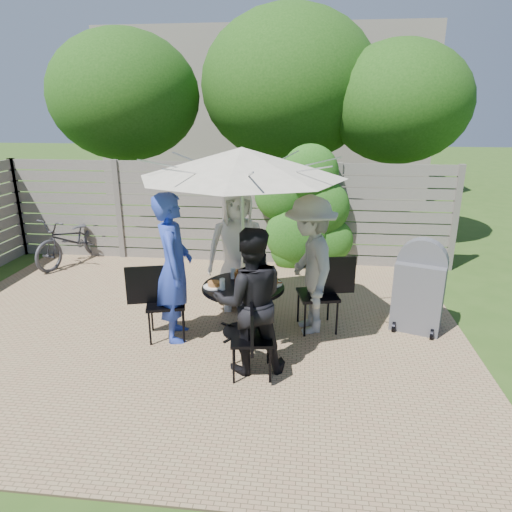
# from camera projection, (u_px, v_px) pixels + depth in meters

# --- Properties ---
(backyard_envelope) EXTENTS (60.00, 60.00, 5.00)m
(backyard_envelope) POSITION_uv_depth(u_px,v_px,m) (267.00, 111.00, 14.60)
(backyard_envelope) COLOR #2E4F18
(backyard_envelope) RESTS_ON ground
(patio_table) EXTENTS (1.20, 1.20, 0.66)m
(patio_table) POSITION_uv_depth(u_px,v_px,m) (243.00, 300.00, 5.68)
(patio_table) COLOR black
(patio_table) RESTS_ON ground
(umbrella) EXTENTS (2.88, 2.88, 2.33)m
(umbrella) POSITION_uv_depth(u_px,v_px,m) (242.00, 162.00, 5.16)
(umbrella) COLOR silver
(umbrella) RESTS_ON ground
(chair_back) EXTENTS (0.52, 0.71, 0.94)m
(chair_back) POSITION_uv_depth(u_px,v_px,m) (238.00, 285.00, 6.65)
(chair_back) COLOR black
(chair_back) RESTS_ON ground
(person_back) EXTENTS (0.96, 0.73, 1.74)m
(person_back) POSITION_uv_depth(u_px,v_px,m) (238.00, 249.00, 6.34)
(person_back) COLOR silver
(person_back) RESTS_ON ground
(chair_left) EXTENTS (0.73, 0.56, 0.96)m
(chair_left) POSITION_uv_depth(u_px,v_px,m) (166.00, 317.00, 5.63)
(chair_left) COLOR black
(chair_left) RESTS_ON ground
(person_left) EXTENTS (0.58, 0.75, 1.84)m
(person_left) POSITION_uv_depth(u_px,v_px,m) (174.00, 268.00, 5.45)
(person_left) COLOR #2A42B7
(person_left) RESTS_ON ground
(chair_front) EXTENTS (0.49, 0.68, 0.90)m
(chair_front) POSITION_uv_depth(u_px,v_px,m) (251.00, 353.00, 4.83)
(chair_front) COLOR black
(chair_front) RESTS_ON ground
(person_front) EXTENTS (0.90, 0.77, 1.61)m
(person_front) POSITION_uv_depth(u_px,v_px,m) (250.00, 301.00, 4.79)
(person_front) COLOR black
(person_front) RESTS_ON ground
(chair_right) EXTENTS (0.75, 0.57, 0.98)m
(chair_right) POSITION_uv_depth(u_px,v_px,m) (318.00, 308.00, 5.84)
(chair_right) COLOR black
(chair_right) RESTS_ON ground
(person_right) EXTENTS (0.90, 1.26, 1.76)m
(person_right) POSITION_uv_depth(u_px,v_px,m) (310.00, 266.00, 5.65)
(person_right) COLOR #A2A29D
(person_right) RESTS_ON ground
(plate_back) EXTENTS (0.26, 0.26, 0.06)m
(plate_back) POSITION_uv_depth(u_px,v_px,m) (241.00, 273.00, 5.96)
(plate_back) COLOR white
(plate_back) RESTS_ON patio_table
(plate_left) EXTENTS (0.26, 0.26, 0.06)m
(plate_left) POSITION_uv_depth(u_px,v_px,m) (214.00, 285.00, 5.58)
(plate_left) COLOR white
(plate_left) RESTS_ON patio_table
(plate_front) EXTENTS (0.26, 0.26, 0.06)m
(plate_front) POSITION_uv_depth(u_px,v_px,m) (246.00, 295.00, 5.28)
(plate_front) COLOR white
(plate_front) RESTS_ON patio_table
(plate_right) EXTENTS (0.26, 0.26, 0.06)m
(plate_right) POSITION_uv_depth(u_px,v_px,m) (272.00, 282.00, 5.66)
(plate_right) COLOR white
(plate_right) RESTS_ON patio_table
(plate_extra) EXTENTS (0.24, 0.24, 0.06)m
(plate_extra) POSITION_uv_depth(u_px,v_px,m) (261.00, 292.00, 5.35)
(plate_extra) COLOR white
(plate_extra) RESTS_ON patio_table
(glass_back) EXTENTS (0.07, 0.07, 0.14)m
(glass_back) POSITION_uv_depth(u_px,v_px,m) (233.00, 273.00, 5.83)
(glass_back) COLOR silver
(glass_back) RESTS_ON patio_table
(glass_left) EXTENTS (0.07, 0.07, 0.14)m
(glass_left) POSITION_uv_depth(u_px,v_px,m) (222.00, 284.00, 5.47)
(glass_left) COLOR silver
(glass_left) RESTS_ON patio_table
(glass_front) EXTENTS (0.07, 0.07, 0.14)m
(glass_front) POSITION_uv_depth(u_px,v_px,m) (254.00, 288.00, 5.37)
(glass_front) COLOR silver
(glass_front) RESTS_ON patio_table
(syrup_jug) EXTENTS (0.09, 0.09, 0.16)m
(syrup_jug) POSITION_uv_depth(u_px,v_px,m) (238.00, 278.00, 5.64)
(syrup_jug) COLOR #59280C
(syrup_jug) RESTS_ON patio_table
(coffee_cup) EXTENTS (0.08, 0.08, 0.12)m
(coffee_cup) POSITION_uv_depth(u_px,v_px,m) (249.00, 274.00, 5.82)
(coffee_cup) COLOR #C6B293
(coffee_cup) RESTS_ON patio_table
(bicycle) EXTENTS (1.06, 1.80, 0.90)m
(bicycle) POSITION_uv_depth(u_px,v_px,m) (73.00, 239.00, 8.32)
(bicycle) COLOR #333338
(bicycle) RESTS_ON ground
(bbq_grill) EXTENTS (0.71, 0.63, 1.22)m
(bbq_grill) POSITION_uv_depth(u_px,v_px,m) (419.00, 289.00, 5.78)
(bbq_grill) COLOR #535357
(bbq_grill) RESTS_ON ground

